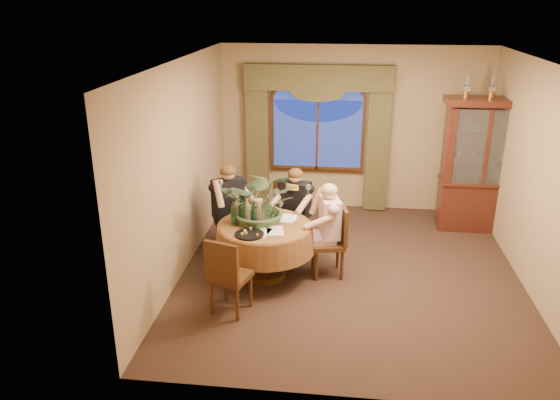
# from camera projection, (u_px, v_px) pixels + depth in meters

# --- Properties ---
(floor) EXTENTS (5.00, 5.00, 0.00)m
(floor) POSITION_uv_depth(u_px,v_px,m) (349.00, 272.00, 7.45)
(floor) COLOR black
(floor) RESTS_ON ground
(wall_back) EXTENTS (4.50, 0.00, 4.50)m
(wall_back) POSITION_uv_depth(u_px,v_px,m) (353.00, 129.00, 9.28)
(wall_back) COLOR #967C56
(wall_back) RESTS_ON ground
(wall_right) EXTENTS (0.00, 5.00, 5.00)m
(wall_right) POSITION_uv_depth(u_px,v_px,m) (538.00, 181.00, 6.71)
(wall_right) COLOR #967C56
(wall_right) RESTS_ON ground
(ceiling) EXTENTS (5.00, 5.00, 0.00)m
(ceiling) POSITION_uv_depth(u_px,v_px,m) (360.00, 62.00, 6.46)
(ceiling) COLOR white
(ceiling) RESTS_ON wall_back
(window) EXTENTS (1.62, 0.10, 1.32)m
(window) POSITION_uv_depth(u_px,v_px,m) (317.00, 135.00, 9.32)
(window) COLOR navy
(window) RESTS_ON wall_back
(arched_transom) EXTENTS (1.60, 0.06, 0.44)m
(arched_transom) POSITION_uv_depth(u_px,v_px,m) (318.00, 89.00, 9.04)
(arched_transom) COLOR navy
(arched_transom) RESTS_ON wall_back
(drapery_left) EXTENTS (0.38, 0.14, 2.32)m
(drapery_left) POSITION_uv_depth(u_px,v_px,m) (257.00, 141.00, 9.43)
(drapery_left) COLOR #413D21
(drapery_left) RESTS_ON floor
(drapery_right) EXTENTS (0.38, 0.14, 2.32)m
(drapery_right) POSITION_uv_depth(u_px,v_px,m) (378.00, 144.00, 9.20)
(drapery_right) COLOR #413D21
(drapery_right) RESTS_ON floor
(swag_valance) EXTENTS (2.45, 0.16, 0.42)m
(swag_valance) POSITION_uv_depth(u_px,v_px,m) (318.00, 78.00, 8.90)
(swag_valance) COLOR #413D21
(swag_valance) RESTS_ON wall_back
(dining_table) EXTENTS (1.47, 1.47, 0.75)m
(dining_table) POSITION_uv_depth(u_px,v_px,m) (265.00, 251.00, 7.21)
(dining_table) COLOR brown
(dining_table) RESTS_ON floor
(china_cabinet) EXTENTS (1.30, 0.52, 2.10)m
(china_cabinet) POSITION_uv_depth(u_px,v_px,m) (481.00, 166.00, 8.49)
(china_cabinet) COLOR #36160F
(china_cabinet) RESTS_ON floor
(oil_lamp_left) EXTENTS (0.11, 0.11, 0.34)m
(oil_lamp_left) POSITION_uv_depth(u_px,v_px,m) (467.00, 86.00, 8.10)
(oil_lamp_left) COLOR #A5722D
(oil_lamp_left) RESTS_ON china_cabinet
(oil_lamp_center) EXTENTS (0.11, 0.11, 0.34)m
(oil_lamp_center) POSITION_uv_depth(u_px,v_px,m) (492.00, 87.00, 8.06)
(oil_lamp_center) COLOR #A5722D
(oil_lamp_center) RESTS_ON china_cabinet
(oil_lamp_right) EXTENTS (0.11, 0.11, 0.34)m
(oil_lamp_right) POSITION_uv_depth(u_px,v_px,m) (518.00, 87.00, 8.02)
(oil_lamp_right) COLOR #A5722D
(oil_lamp_right) RESTS_ON china_cabinet
(chair_right) EXTENTS (0.49, 0.49, 0.96)m
(chair_right) POSITION_uv_depth(u_px,v_px,m) (328.00, 242.00, 7.22)
(chair_right) COLOR black
(chair_right) RESTS_ON floor
(chair_back_right) EXTENTS (0.48, 0.48, 0.96)m
(chair_back_right) POSITION_uv_depth(u_px,v_px,m) (283.00, 218.00, 8.00)
(chair_back_right) COLOR black
(chair_back_right) RESTS_ON floor
(chair_back) EXTENTS (0.59, 0.59, 0.96)m
(chair_back) POSITION_uv_depth(u_px,v_px,m) (233.00, 220.00, 7.92)
(chair_back) COLOR black
(chair_back) RESTS_ON floor
(chair_front_left) EXTENTS (0.53, 0.53, 0.96)m
(chair_front_left) POSITION_uv_depth(u_px,v_px,m) (231.00, 274.00, 6.38)
(chair_front_left) COLOR black
(chair_front_left) RESTS_ON floor
(person_pink) EXTENTS (0.52, 0.55, 1.28)m
(person_pink) POSITION_uv_depth(u_px,v_px,m) (329.00, 229.00, 7.22)
(person_pink) COLOR #C9A2AB
(person_pink) RESTS_ON floor
(person_back) EXTENTS (0.65, 0.65, 1.34)m
(person_back) POSITION_uv_depth(u_px,v_px,m) (229.00, 210.00, 7.79)
(person_back) COLOR black
(person_back) RESTS_ON floor
(person_scarf) EXTENTS (0.58, 0.56, 1.28)m
(person_scarf) POSITION_uv_depth(u_px,v_px,m) (296.00, 210.00, 7.85)
(person_scarf) COLOR black
(person_scarf) RESTS_ON floor
(stoneware_vase) EXTENTS (0.16, 0.16, 0.31)m
(stoneware_vase) POSITION_uv_depth(u_px,v_px,m) (258.00, 211.00, 7.12)
(stoneware_vase) COLOR #95775B
(stoneware_vase) RESTS_ON dining_table
(centerpiece_plant) EXTENTS (0.99, 1.09, 0.85)m
(centerpiece_plant) POSITION_uv_depth(u_px,v_px,m) (261.00, 175.00, 7.01)
(centerpiece_plant) COLOR #3D5735
(centerpiece_plant) RESTS_ON dining_table
(olive_bowl) EXTENTS (0.15, 0.15, 0.05)m
(olive_bowl) POSITION_uv_depth(u_px,v_px,m) (266.00, 224.00, 7.05)
(olive_bowl) COLOR brown
(olive_bowl) RESTS_ON dining_table
(cheese_platter) EXTENTS (0.36, 0.36, 0.02)m
(cheese_platter) POSITION_uv_depth(u_px,v_px,m) (250.00, 234.00, 6.76)
(cheese_platter) COLOR black
(cheese_platter) RESTS_ON dining_table
(wine_bottle_0) EXTENTS (0.07, 0.07, 0.33)m
(wine_bottle_0) POSITION_uv_depth(u_px,v_px,m) (247.00, 211.00, 7.09)
(wine_bottle_0) COLOR tan
(wine_bottle_0) RESTS_ON dining_table
(wine_bottle_1) EXTENTS (0.07, 0.07, 0.33)m
(wine_bottle_1) POSITION_uv_depth(u_px,v_px,m) (242.00, 212.00, 7.05)
(wine_bottle_1) COLOR black
(wine_bottle_1) RESTS_ON dining_table
(wine_bottle_2) EXTENTS (0.07, 0.07, 0.33)m
(wine_bottle_2) POSITION_uv_depth(u_px,v_px,m) (234.00, 213.00, 7.00)
(wine_bottle_2) COLOR black
(wine_bottle_2) RESTS_ON dining_table
(wine_bottle_3) EXTENTS (0.07, 0.07, 0.33)m
(wine_bottle_3) POSITION_uv_depth(u_px,v_px,m) (237.00, 209.00, 7.15)
(wine_bottle_3) COLOR tan
(wine_bottle_3) RESTS_ON dining_table
(wine_bottle_4) EXTENTS (0.07, 0.07, 0.33)m
(wine_bottle_4) POSITION_uv_depth(u_px,v_px,m) (245.00, 208.00, 7.18)
(wine_bottle_4) COLOR black
(wine_bottle_4) RESTS_ON dining_table
(wine_bottle_5) EXTENTS (0.07, 0.07, 0.33)m
(wine_bottle_5) POSITION_uv_depth(u_px,v_px,m) (254.00, 213.00, 7.01)
(wine_bottle_5) COLOR black
(wine_bottle_5) RESTS_ON dining_table
(tasting_paper_0) EXTENTS (0.26, 0.33, 0.00)m
(tasting_paper_0) POSITION_uv_depth(u_px,v_px,m) (275.00, 231.00, 6.88)
(tasting_paper_0) COLOR white
(tasting_paper_0) RESTS_ON dining_table
(tasting_paper_1) EXTENTS (0.26, 0.34, 0.00)m
(tasting_paper_1) POSITION_uv_depth(u_px,v_px,m) (288.00, 218.00, 7.26)
(tasting_paper_1) COLOR white
(tasting_paper_1) RESTS_ON dining_table
(tasting_paper_2) EXTENTS (0.27, 0.34, 0.00)m
(tasting_paper_2) POSITION_uv_depth(u_px,v_px,m) (261.00, 232.00, 6.84)
(tasting_paper_2) COLOR white
(tasting_paper_2) RESTS_ON dining_table
(wine_glass_person_pink) EXTENTS (0.07, 0.07, 0.18)m
(wine_glass_person_pink) POSITION_uv_depth(u_px,v_px,m) (298.00, 217.00, 7.10)
(wine_glass_person_pink) COLOR silver
(wine_glass_person_pink) RESTS_ON dining_table
(wine_glass_person_back) EXTENTS (0.07, 0.07, 0.18)m
(wine_glass_person_back) POSITION_uv_depth(u_px,v_px,m) (246.00, 208.00, 7.37)
(wine_glass_person_back) COLOR silver
(wine_glass_person_back) RESTS_ON dining_table
(wine_glass_person_scarf) EXTENTS (0.07, 0.07, 0.18)m
(wine_glass_person_scarf) POSITION_uv_depth(u_px,v_px,m) (281.00, 207.00, 7.40)
(wine_glass_person_scarf) COLOR silver
(wine_glass_person_scarf) RESTS_ON dining_table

